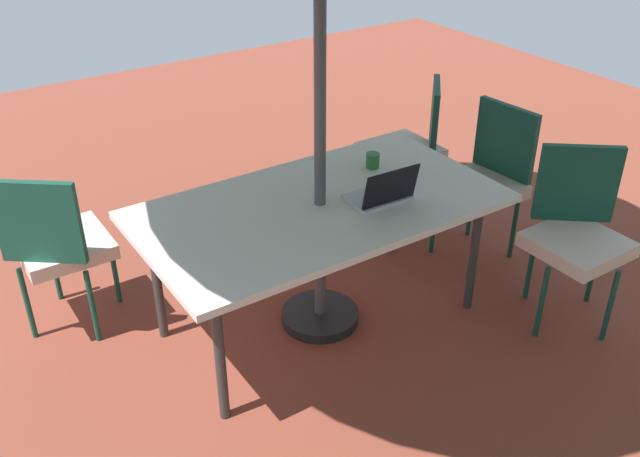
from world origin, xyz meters
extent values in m
cube|color=brown|center=(0.00, 0.00, -0.01)|extent=(10.00, 10.00, 0.02)
cube|color=silver|center=(0.00, 0.00, 0.74)|extent=(1.89, 1.04, 0.04)
cylinder|color=#333333|center=(-0.80, -0.37, 0.36)|extent=(0.05, 0.05, 0.72)
cylinder|color=#333333|center=(0.80, -0.37, 0.36)|extent=(0.05, 0.05, 0.72)
cylinder|color=#333333|center=(-0.80, 0.37, 0.36)|extent=(0.05, 0.05, 0.72)
cylinder|color=#333333|center=(0.80, 0.37, 0.36)|extent=(0.05, 0.05, 0.72)
cylinder|color=#4C4C4C|center=(0.00, 0.00, 1.27)|extent=(0.06, 0.06, 2.54)
cylinder|color=black|center=(0.00, 0.00, 0.03)|extent=(0.44, 0.44, 0.06)
cube|color=beige|center=(-1.16, -0.73, 0.49)|extent=(0.46, 0.46, 0.08)
cube|color=#144738|center=(-1.31, -0.59, 0.76)|extent=(0.32, 0.35, 0.45)
cylinder|color=#144738|center=(-1.14, -0.99, 0.23)|extent=(0.03, 0.03, 0.45)
cylinder|color=#144738|center=(-0.90, -0.72, 0.23)|extent=(0.03, 0.03, 0.45)
cylinder|color=#144738|center=(-1.41, -0.75, 0.23)|extent=(0.03, 0.03, 0.45)
cylinder|color=#144738|center=(-1.17, -0.48, 0.23)|extent=(0.03, 0.03, 0.45)
cube|color=beige|center=(1.14, -0.78, 0.49)|extent=(0.46, 0.46, 0.08)
cube|color=#144738|center=(1.27, -0.62, 0.76)|extent=(0.37, 0.30, 0.45)
cylinder|color=#144738|center=(0.89, -0.81, 0.23)|extent=(0.03, 0.03, 0.45)
cylinder|color=#144738|center=(1.17, -1.04, 0.23)|extent=(0.03, 0.03, 0.45)
cylinder|color=#144738|center=(1.11, -0.53, 0.23)|extent=(0.03, 0.03, 0.45)
cylinder|color=#144738|center=(1.39, -0.75, 0.23)|extent=(0.03, 0.03, 0.45)
cube|color=beige|center=(-1.17, 0.75, 0.49)|extent=(0.46, 0.46, 0.08)
cube|color=#144738|center=(-1.31, 0.59, 0.76)|extent=(0.37, 0.30, 0.45)
cylinder|color=#144738|center=(-0.92, 0.78, 0.23)|extent=(0.03, 0.03, 0.45)
cylinder|color=#144738|center=(-1.20, 1.00, 0.23)|extent=(0.03, 0.03, 0.45)
cylinder|color=#144738|center=(-1.15, 0.50, 0.23)|extent=(0.03, 0.03, 0.45)
cylinder|color=#144738|center=(-1.43, 0.72, 0.23)|extent=(0.03, 0.03, 0.45)
cube|color=beige|center=(-1.21, -0.04, 0.49)|extent=(0.46, 0.46, 0.08)
cube|color=#144738|center=(-1.42, -0.06, 0.76)|extent=(0.08, 0.44, 0.45)
cylinder|color=#144738|center=(-1.02, -0.20, 0.23)|extent=(0.03, 0.03, 0.45)
cylinder|color=#144738|center=(-1.05, 0.16, 0.23)|extent=(0.03, 0.03, 0.45)
cylinder|color=#144738|center=(-1.38, -0.23, 0.23)|extent=(0.03, 0.03, 0.45)
cylinder|color=#144738|center=(-1.41, 0.13, 0.23)|extent=(0.03, 0.03, 0.45)
cube|color=#B7B7BC|center=(-0.28, 0.12, 0.77)|extent=(0.33, 0.23, 0.02)
cube|color=black|center=(-0.28, 0.23, 0.88)|extent=(0.32, 0.07, 0.20)
cylinder|color=#286B33|center=(-0.49, -0.19, 0.80)|extent=(0.08, 0.08, 0.09)
camera|label=1|loc=(1.80, 2.69, 2.51)|focal=39.83mm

